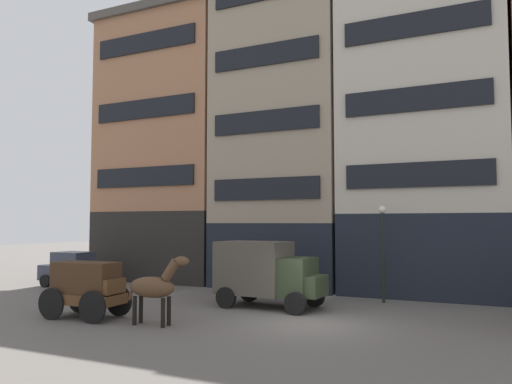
{
  "coord_description": "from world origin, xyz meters",
  "views": [
    {
      "loc": [
        5.38,
        -15.78,
        3.4
      ],
      "look_at": [
        -2.87,
        1.87,
        4.62
      ],
      "focal_mm": 34.17,
      "sensor_mm": 36.0,
      "label": 1
    }
  ],
  "objects": [
    {
      "name": "sedan_dark",
      "position": [
        -14.43,
        3.76,
        0.91
      ],
      "size": [
        3.72,
        1.9,
        1.83
      ],
      "color": "#333847",
      "rests_on": "ground_plane"
    },
    {
      "name": "streetlamp_curbside",
      "position": [
        1.46,
        5.42,
        2.67
      ],
      "size": [
        0.32,
        0.32,
        4.12
      ],
      "color": "black",
      "rests_on": "ground_plane"
    },
    {
      "name": "draft_horse",
      "position": [
        -4.58,
        -2.42,
        1.27
      ],
      "size": [
        2.35,
        0.7,
        2.3
      ],
      "color": "#513823",
      "rests_on": "ground_plane"
    },
    {
      "name": "delivery_truck_near",
      "position": [
        -2.59,
        2.3,
        1.42
      ],
      "size": [
        4.43,
        2.32,
        2.62
      ],
      "color": "#2D3823",
      "rests_on": "ground_plane"
    },
    {
      "name": "ground_plane",
      "position": [
        0.0,
        0.0,
        0.0
      ],
      "size": [
        120.0,
        120.0,
        0.0
      ],
      "primitive_type": "plane",
      "color": "#605B56"
    },
    {
      "name": "fire_hydrant_curbside",
      "position": [
        -9.53,
        5.06,
        0.43
      ],
      "size": [
        0.24,
        0.24,
        0.83
      ],
      "color": "maroon",
      "rests_on": "ground_plane"
    },
    {
      "name": "building_center_right",
      "position": [
        2.8,
        9.33,
        8.92
      ],
      "size": [
        7.93,
        6.36,
        17.74
      ],
      "color": "black",
      "rests_on": "ground_plane"
    },
    {
      "name": "building_far_left",
      "position": [
        -12.0,
        9.34,
        8.15
      ],
      "size": [
        8.45,
        6.36,
        16.22
      ],
      "color": "black",
      "rests_on": "ground_plane"
    },
    {
      "name": "building_center_left",
      "position": [
        -4.47,
        9.33,
        8.81
      ],
      "size": [
        7.31,
        6.36,
        17.53
      ],
      "color": "black",
      "rests_on": "ground_plane"
    },
    {
      "name": "cargo_wagon",
      "position": [
        -7.53,
        -2.43,
        1.15
      ],
      "size": [
        2.98,
        1.66,
        1.98
      ],
      "color": "brown",
      "rests_on": "ground_plane"
    }
  ]
}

